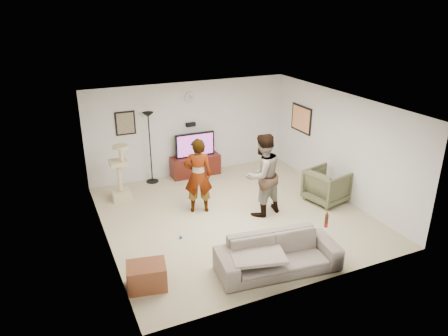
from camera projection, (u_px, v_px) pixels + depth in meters
name	position (u px, v px, depth m)	size (l,w,h in m)	color
floor	(234.00, 215.00, 9.38)	(5.50, 5.50, 0.02)	tan
ceiling	(235.00, 104.00, 8.45)	(5.50, 5.50, 0.02)	white
wall_back	(190.00, 129.00, 11.24)	(5.50, 0.04, 2.50)	silver
wall_front	(310.00, 220.00, 6.58)	(5.50, 0.04, 2.50)	silver
wall_left	(101.00, 184.00, 7.87)	(0.04, 5.50, 2.50)	silver
wall_right	(339.00, 145.00, 9.96)	(0.04, 5.50, 2.50)	silver
wall_clock	(190.00, 97.00, 10.90)	(0.26, 0.26, 0.04)	silver
wall_speaker	(191.00, 124.00, 11.15)	(0.25, 0.10, 0.10)	black
picture_back	(125.00, 123.00, 10.45)	(0.42, 0.03, 0.52)	#726750
picture_right	(301.00, 119.00, 11.21)	(0.03, 0.78, 0.62)	#FE975F
tv_stand	(195.00, 165.00, 11.41)	(1.32, 0.45, 0.55)	#3A110C
console_box	(200.00, 179.00, 11.16)	(0.40, 0.30, 0.07)	silver
tv	(195.00, 145.00, 11.19)	(1.08, 0.08, 0.64)	black
tv_screen	(195.00, 145.00, 11.15)	(1.00, 0.01, 0.57)	blue
floor_lamp	(150.00, 148.00, 10.74)	(0.32, 0.32, 1.86)	black
cat_tree	(119.00, 172.00, 9.89)	(0.44, 0.44, 1.36)	#C4B48B
person_left	(198.00, 176.00, 9.26)	(0.62, 0.41, 1.71)	gray
person_right	(262.00, 175.00, 9.11)	(0.90, 0.70, 1.85)	navy
sofa	(278.00, 254.00, 7.37)	(2.15, 0.84, 0.63)	slate
throw_blanket	(257.00, 254.00, 7.17)	(0.90, 0.70, 0.06)	#AA988E
beer_bottle	(326.00, 221.00, 7.58)	(0.06, 0.06, 0.25)	#3E2110
armchair	(327.00, 186.00, 9.88)	(0.84, 0.87, 0.79)	#4C4E35
side_table	(147.00, 276.00, 6.95)	(0.64, 0.48, 0.43)	brown
toy_ball	(181.00, 237.00, 8.43)	(0.07, 0.07, 0.07)	#1C5B8D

